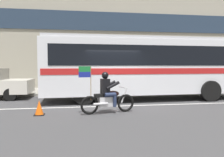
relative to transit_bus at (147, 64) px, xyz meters
The scene contains 7 objects.
ground_plane 2.98m from the transit_bus, 148.82° to the right, with size 60.00×60.00×0.00m, color #3D3D3F.
sidewalk_curb 4.73m from the transit_bus, 116.78° to the left, with size 28.00×3.80×0.15m, color gray.
lane_center_stripe 3.26m from the transit_bus, 137.71° to the right, with size 26.60×0.14×0.01m, color silver.
transit_bus is the anchor object (origin of this frame).
motorcycle_with_rider 4.29m from the transit_bus, 128.17° to the right, with size 2.16×0.77×1.78m.
fire_hydrant 7.46m from the transit_bus, 155.88° to the left, with size 0.22×0.30×0.75m.
traffic_cone 6.19m from the transit_bus, 147.68° to the right, with size 0.36×0.36×0.55m.
Camera 1 is at (-1.78, -10.67, 1.82)m, focal length 37.26 mm.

